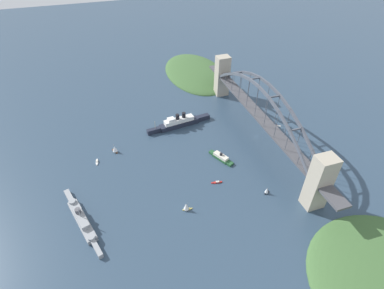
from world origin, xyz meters
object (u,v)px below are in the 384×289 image
(small_boat_3, at_px, (186,206))
(small_boat_1, at_px, (267,191))
(naval_cruiser, at_px, (82,219))
(harbor_arch_bridge, at_px, (259,115))
(ocean_liner, at_px, (179,122))
(seaplane_taxiing_near_bridge, at_px, (277,127))
(small_boat_0, at_px, (97,162))
(small_boat_4, at_px, (217,182))
(harbor_ferry_steamer, at_px, (221,157))
(small_boat_2, at_px, (115,149))

(small_boat_3, bearing_deg, small_boat_1, -93.77)
(naval_cruiser, distance_m, small_boat_3, 91.34)
(harbor_arch_bridge, bearing_deg, ocean_liner, 58.29)
(seaplane_taxiing_near_bridge, distance_m, small_boat_0, 214.78)
(small_boat_4, bearing_deg, seaplane_taxiing_near_bridge, -59.07)
(harbor_ferry_steamer, height_order, seaplane_taxiing_near_bridge, harbor_ferry_steamer)
(harbor_ferry_steamer, height_order, small_boat_0, harbor_ferry_steamer)
(small_boat_0, bearing_deg, harbor_ferry_steamer, -105.98)
(seaplane_taxiing_near_bridge, height_order, small_boat_3, small_boat_3)
(small_boat_4, bearing_deg, naval_cruiser, 92.96)
(harbor_arch_bridge, bearing_deg, small_boat_4, 127.59)
(small_boat_0, xyz_separation_m, small_boat_3, (-90.73, -71.72, 3.75))
(small_boat_0, bearing_deg, ocean_liner, -70.23)
(harbor_arch_bridge, height_order, small_boat_3, harbor_arch_bridge)
(seaplane_taxiing_near_bridge, bearing_deg, small_boat_4, 120.93)
(harbor_arch_bridge, relative_size, seaplane_taxiing_near_bridge, 31.19)
(harbor_arch_bridge, height_order, small_boat_2, harbor_arch_bridge)
(harbor_ferry_steamer, xyz_separation_m, small_boat_1, (-59.24, -22.13, 1.19))
(harbor_arch_bridge, height_order, small_boat_0, harbor_arch_bridge)
(ocean_liner, relative_size, small_boat_0, 8.37)
(ocean_liner, relative_size, seaplane_taxiing_near_bridge, 9.29)
(ocean_liner, bearing_deg, harbor_arch_bridge, -121.71)
(naval_cruiser, height_order, small_boat_1, naval_cruiser)
(small_boat_4, bearing_deg, ocean_liner, 4.24)
(harbor_ferry_steamer, bearing_deg, seaplane_taxiing_near_bridge, -70.47)
(ocean_liner, bearing_deg, seaplane_taxiing_near_bridge, -110.95)
(small_boat_4, bearing_deg, small_boat_1, -124.97)
(small_boat_3, distance_m, small_boat_4, 45.07)
(small_boat_0, bearing_deg, small_boat_4, -121.68)
(naval_cruiser, distance_m, small_boat_4, 129.04)
(small_boat_1, bearing_deg, small_boat_2, 50.39)
(small_boat_2, bearing_deg, small_boat_3, -153.45)
(harbor_ferry_steamer, bearing_deg, small_boat_1, -159.51)
(naval_cruiser, xyz_separation_m, seaplane_taxiing_near_bridge, (69.03, -232.92, -1.16))
(harbor_ferry_steamer, height_order, small_boat_3, small_boat_3)
(harbor_arch_bridge, bearing_deg, small_boat_3, 125.10)
(small_boat_0, height_order, small_boat_1, small_boat_1)
(ocean_liner, distance_m, harbor_ferry_steamer, 77.83)
(small_boat_1, distance_m, small_boat_4, 48.30)
(naval_cruiser, bearing_deg, seaplane_taxiing_near_bridge, -73.49)
(small_boat_0, xyz_separation_m, small_boat_1, (-95.89, -150.12, 2.92))
(seaplane_taxiing_near_bridge, relative_size, small_boat_3, 0.94)
(harbor_ferry_steamer, height_order, small_boat_4, harbor_ferry_steamer)
(small_boat_1, bearing_deg, small_boat_4, 55.03)
(ocean_liner, bearing_deg, small_boat_1, -160.40)
(harbor_arch_bridge, xyz_separation_m, naval_cruiser, (-62.34, 201.18, -26.80))
(seaplane_taxiing_near_bridge, distance_m, small_boat_4, 121.35)
(seaplane_taxiing_near_bridge, relative_size, small_boat_2, 0.97)
(small_boat_4, bearing_deg, small_boat_3, 120.02)
(naval_cruiser, bearing_deg, ocean_liner, -47.26)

